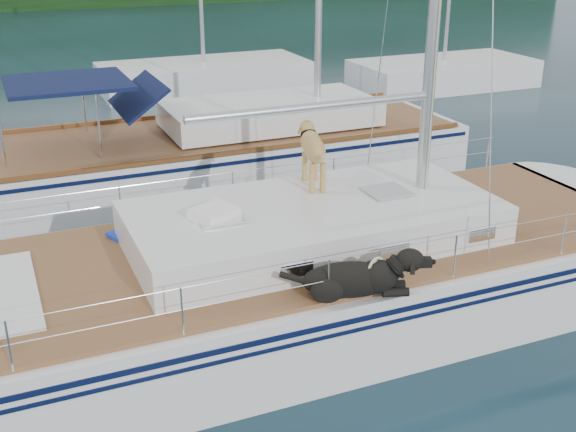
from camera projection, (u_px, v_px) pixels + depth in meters
name	position (u px, v px, depth m)	size (l,w,h in m)	color
ground	(262.00, 326.00, 10.59)	(120.00, 120.00, 0.00)	black
main_sailboat	(268.00, 284.00, 10.37)	(12.00, 4.05, 14.01)	silver
neighbor_sailboat	(226.00, 152.00, 16.47)	(11.00, 3.50, 13.30)	silver
bg_boat_center	(204.00, 76.00, 25.50)	(7.20, 3.00, 11.65)	silver
bg_boat_east	(443.00, 74.00, 25.84)	(6.40, 3.00, 11.65)	silver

